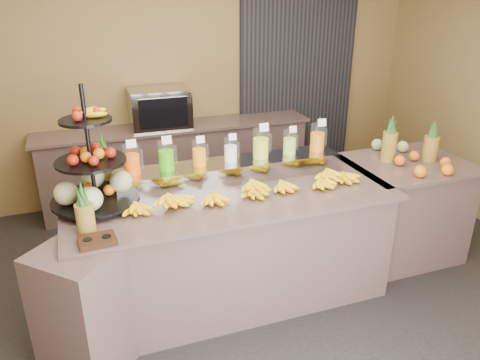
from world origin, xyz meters
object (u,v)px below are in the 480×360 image
banana_heap (250,187)px  fruit_stand (99,176)px  pitcher_tray (231,170)px  condiment_caddy (97,241)px  right_fruit_pile (415,156)px  oven_warmer (160,108)px

banana_heap → fruit_stand: 1.10m
pitcher_tray → fruit_stand: 1.05m
fruit_stand → condiment_caddy: size_ratio=3.93×
fruit_stand → right_fruit_pile: 2.66m
pitcher_tray → fruit_stand: fruit_stand is taller
pitcher_tray → banana_heap: banana_heap is taller
right_fruit_pile → oven_warmer: bearing=134.4°
pitcher_tray → condiment_caddy: pitcher_tray is taller
fruit_stand → condiment_caddy: 0.59m
banana_heap → fruit_stand: size_ratio=2.16×
pitcher_tray → banana_heap: bearing=-83.5°
banana_heap → right_fruit_pile: 1.59m
banana_heap → right_fruit_pile: (1.58, 0.09, 0.02)m
pitcher_tray → fruit_stand: bearing=-172.4°
fruit_stand → pitcher_tray: bearing=-2.5°
fruit_stand → oven_warmer: bearing=56.7°
pitcher_tray → right_fruit_pile: (1.62, -0.25, 0.01)m
pitcher_tray → right_fruit_pile: bearing=-8.8°
pitcher_tray → oven_warmer: bearing=98.8°
banana_heap → right_fruit_pile: bearing=3.2°
pitcher_tray → oven_warmer: (-0.26, 1.67, 0.14)m
banana_heap → oven_warmer: size_ratio=2.95×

